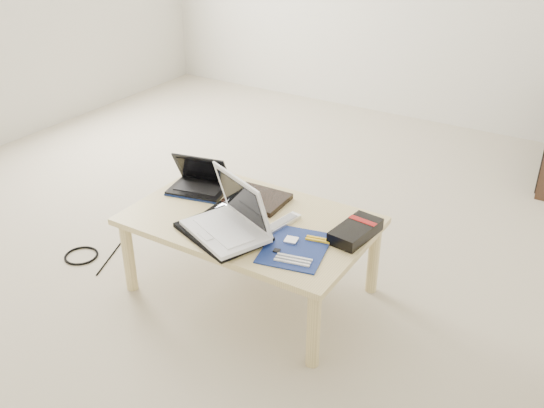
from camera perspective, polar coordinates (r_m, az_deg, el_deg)
The scene contains 13 objects.
ground at distance 3.78m, azimuth -3.46°, elevation 0.33°, with size 4.00×4.00×0.00m, color #C3B59E.
coffee_table at distance 2.80m, azimuth -2.07°, elevation -2.19°, with size 1.10×0.70×0.40m.
book at distance 2.91m, azimuth -1.36°, elevation 0.47°, with size 0.28×0.23×0.03m.
netbook at distance 3.03m, azimuth -6.84°, elevation 2.00°, with size 0.31×0.26×0.18m.
tablet at distance 2.79m, azimuth -3.98°, elevation -1.10°, with size 0.24×0.18×0.01m.
remote at distance 2.71m, azimuth 0.80°, elevation -1.91°, with size 0.09×0.24×0.02m.
neoprene_sleeve at distance 2.66m, azimuth -4.64°, elevation -2.66°, with size 0.38×0.28×0.02m, color black.
white_laptop at distance 2.62m, azimuth -3.92°, elevation -1.53°, with size 0.44×0.38×0.26m.
motherboard at distance 2.55m, azimuth 2.24°, elevation -4.16°, with size 0.32×0.37×0.02m.
gpu_box at distance 2.64m, azimuth 7.87°, elevation -2.56°, with size 0.16×0.27×0.06m.
cable_coil at distance 2.81m, azimuth -3.95°, elevation -0.83°, with size 0.10×0.10×0.01m, color black.
floor_cable_coil at distance 3.38m, azimuth -17.51°, elevation -4.66°, with size 0.18×0.18×0.01m, color black.
floor_cable_trail at distance 3.34m, azimuth -14.92°, elevation -4.75°, with size 0.01×0.01×0.36m, color black.
Camera 1 is at (1.95, -2.71, 1.78)m, focal length 40.00 mm.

